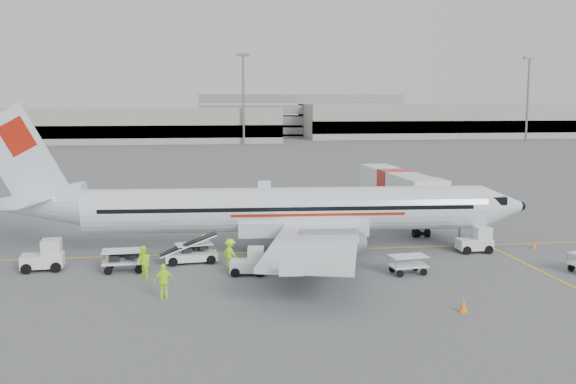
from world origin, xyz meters
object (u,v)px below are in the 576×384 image
Objects in this scene: aircraft at (288,180)px; tug_mid at (248,261)px; jet_bridge at (395,196)px; belt_loader at (191,245)px; tug_fore at (474,240)px; tug_aft at (42,255)px.

tug_mid is (-3.17, -5.72, -4.09)m from aircraft.
jet_bridge reaches higher than belt_loader.
belt_loader is at bearing -178.43° from tug_fore.
tug_aft is (-12.17, 2.62, 0.14)m from tug_mid.
jet_bridge is at bearing 54.64° from tug_mid.
belt_loader is 4.67m from tug_mid.
aircraft is 14.23m from jet_bridge.
jet_bridge is 8.17× the size of tug_mid.
tug_mid is at bearing -16.82° from tug_aft.
tug_fore reaches higher than tug_mid.
aircraft reaches higher than tug_mid.
tug_fore is at bearing -2.63° from tug_aft.
tug_fore is at bearing -4.63° from belt_loader.
belt_loader is 1.78× the size of tug_aft.
belt_loader reaches higher than tug_aft.
belt_loader is (-16.90, -11.79, -1.06)m from jet_bridge.
jet_bridge is at bearing 45.06° from aircraft.
tug_aft is at bearing -155.92° from jet_bridge.
tug_aft is (-27.78, -0.99, 0.07)m from tug_fore.
belt_loader reaches higher than tug_fore.
tug_fore is 16.02m from tug_mid.
aircraft is at bearing -139.83° from jet_bridge.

